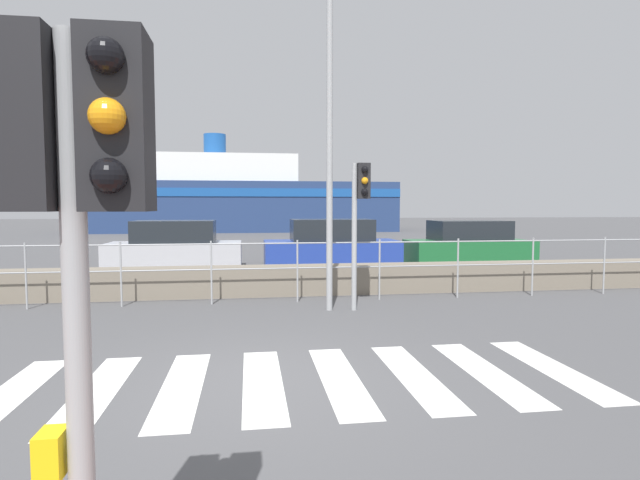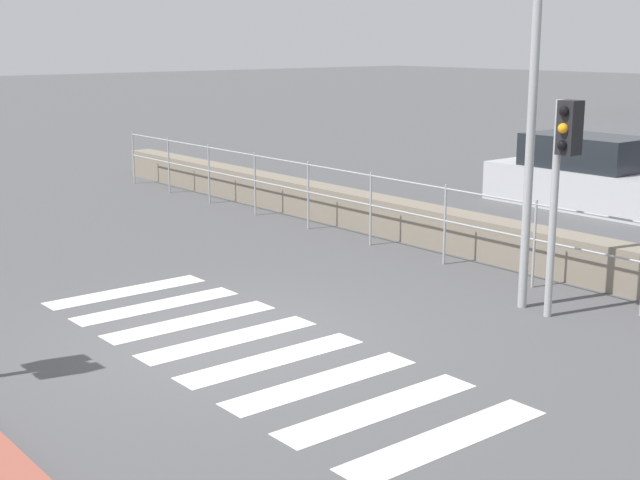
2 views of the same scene
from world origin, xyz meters
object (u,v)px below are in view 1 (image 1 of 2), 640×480
parked_car_blue (331,246)px  parked_car_green (469,246)px  traffic_light_near (72,188)px  streetlamp (331,92)px  traffic_light_far (360,203)px  ferry_boat (243,199)px  parked_car_silver (175,249)px

parked_car_blue → parked_car_green: size_ratio=1.06×
parked_car_blue → parked_car_green: (4.87, -0.00, -0.03)m
traffic_light_near → streetlamp: bearing=73.0°
streetlamp → traffic_light_far: bearing=13.2°
ferry_boat → parked_car_green: bearing=-72.6°
parked_car_silver → ferry_boat: bearing=85.8°
parked_car_silver → parked_car_blue: parked_car_blue is taller
traffic_light_far → parked_car_green: size_ratio=0.67×
traffic_light_far → parked_car_blue: size_ratio=0.64×
parked_car_silver → parked_car_blue: 5.11m
traffic_light_near → parked_car_silver: 14.62m
parked_car_blue → parked_car_green: 4.87m
parked_car_silver → parked_car_green: bearing=0.0°
streetlamp → parked_car_silver: size_ratio=1.60×
ferry_boat → parked_car_silver: bearing=-94.2°
traffic_light_near → parked_car_blue: 14.91m
traffic_light_near → traffic_light_far: (2.79, 7.39, 0.00)m
traffic_light_near → parked_car_silver: traffic_light_near is taller
traffic_light_far → parked_car_silver: traffic_light_far is taller
traffic_light_near → parked_car_green: size_ratio=0.63×
traffic_light_far → parked_car_silver: bearing=122.4°
traffic_light_near → parked_car_green: bearing=60.2°
parked_car_blue → traffic_light_far: bearing=-95.1°
parked_car_silver → traffic_light_far: bearing=-57.6°
traffic_light_far → parked_car_green: traffic_light_far is taller
traffic_light_far → traffic_light_near: bearing=-110.7°
parked_car_silver → parked_car_green: parked_car_silver is taller
traffic_light_far → ferry_boat: bearing=94.5°
traffic_light_near → parked_car_blue: size_ratio=0.60×
traffic_light_near → parked_car_green: traffic_light_near is taller
traffic_light_far → parked_car_blue: (0.63, 7.06, -1.42)m
parked_car_blue → parked_car_silver: bearing=-180.0°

